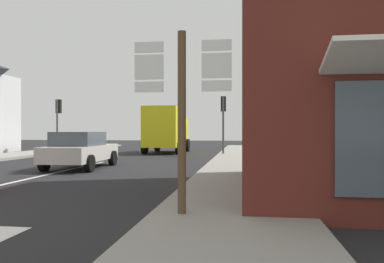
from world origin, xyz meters
TOP-DOWN VIEW (x-y plane):
  - ground_plane at (0.00, 10.00)m, footprint 80.00×80.00m
  - sidewalk_right at (6.54, 8.00)m, footprint 2.76×44.00m
  - lane_centre_stripe at (0.00, 6.00)m, footprint 0.16×12.00m
  - sedan_far at (0.19, 9.04)m, footprint 2.08×4.25m
  - delivery_truck at (1.49, 19.65)m, footprint 2.53×5.03m
  - route_sign_post at (5.70, 0.86)m, footprint 1.66×0.14m
  - traffic_light_far_left at (-5.46, 18.10)m, footprint 0.30×0.49m
  - traffic_light_far_right at (5.46, 17.27)m, footprint 0.30×0.49m

SIDE VIEW (x-z plane):
  - ground_plane at x=0.00m, z-range 0.00..0.00m
  - lane_centre_stripe at x=0.00m, z-range 0.00..0.01m
  - sidewalk_right at x=6.54m, z-range 0.00..0.14m
  - sedan_far at x=0.19m, z-range 0.03..1.50m
  - delivery_truck at x=1.49m, z-range 0.13..3.18m
  - route_sign_post at x=5.70m, z-range 0.31..3.51m
  - traffic_light_far_left at x=-5.46m, z-range 0.86..4.41m
  - traffic_light_far_right at x=5.46m, z-range 0.86..4.41m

